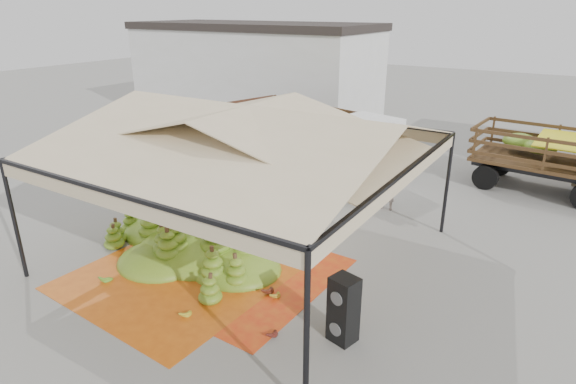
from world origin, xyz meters
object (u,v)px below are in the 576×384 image
Objects in this scene: truck_left at (314,134)px; vendor at (388,185)px; banana_heap at (198,230)px; speaker_stack at (344,309)px.

vendor is at bearing -12.28° from truck_left.
banana_heap is 5.14m from speaker_stack.
banana_heap is 0.74× the size of truck_left.
banana_heap is at bearing 48.85° from vendor.
speaker_stack is 0.18× the size of truck_left.
speaker_stack is 7.00m from vendor.
banana_heap is 7.63m from truck_left.
banana_heap is 3.49× the size of vendor.
truck_left is (-5.65, 8.83, 0.85)m from speaker_stack.
speaker_stack is at bearing -42.00° from truck_left.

